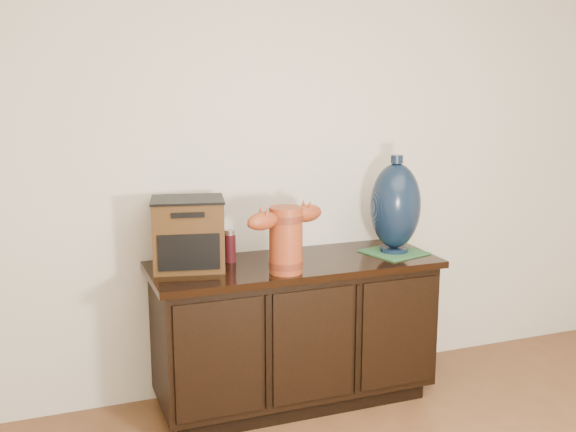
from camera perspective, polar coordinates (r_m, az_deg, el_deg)
name	(u,v)px	position (r m, az deg, el deg)	size (l,w,h in m)	color
sideboard	(294,330)	(3.52, 0.55, -9.65)	(1.46, 0.56, 0.75)	black
terracotta_vessel	(286,236)	(3.16, -0.19, -1.69)	(0.44, 0.23, 0.32)	#923B1A
tv_radio	(188,234)	(3.27, -8.44, -1.49)	(0.39, 0.34, 0.34)	#3F260F
green_mat	(394,252)	(3.61, 8.95, -3.03)	(0.27, 0.27, 0.01)	#295C32
lamp_base	(395,206)	(3.55, 9.08, 0.82)	(0.32, 0.32, 0.51)	black
spray_can	(230,246)	(3.38, -4.92, -2.57)	(0.06, 0.06, 0.16)	#4F0D14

